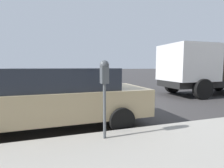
% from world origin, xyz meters
% --- Properties ---
extents(ground_plane, '(220.00, 220.00, 0.00)m').
position_xyz_m(ground_plane, '(0.00, 0.00, 0.00)').
color(ground_plane, '#3D3A3A').
extents(parking_meter, '(0.21, 0.19, 1.61)m').
position_xyz_m(parking_meter, '(-2.57, 0.24, 1.40)').
color(parking_meter, '#4C5156').
rests_on(parking_meter, sidewalk).
extents(car_tan, '(2.18, 4.94, 1.60)m').
position_xyz_m(car_tan, '(-1.06, 1.13, 0.84)').
color(car_tan, tan).
rests_on(car_tan, ground_plane).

